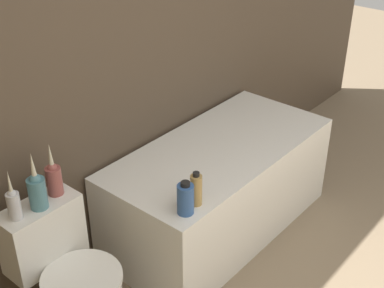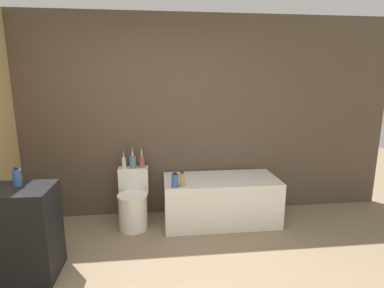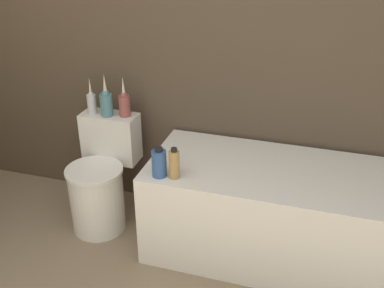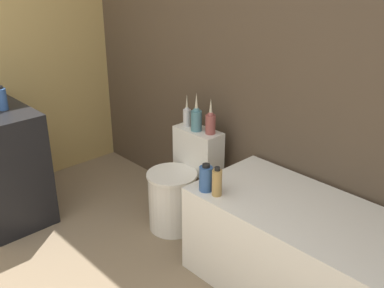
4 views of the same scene
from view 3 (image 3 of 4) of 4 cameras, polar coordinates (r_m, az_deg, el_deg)
wall_back_tiled at (r=2.83m, az=-4.30°, el=15.93°), size 6.40×0.06×2.60m
bathtub at (r=2.70m, az=9.96°, el=-8.44°), size 1.42×0.67×0.58m
toilet at (r=2.97m, az=-11.48°, el=-4.61°), size 0.37×0.52×0.70m
vase_gold at (r=2.95m, az=-12.64°, el=5.30°), size 0.06×0.06×0.24m
vase_silver at (r=2.89m, az=-10.84°, el=5.27°), size 0.08×0.08×0.28m
vase_bronze at (r=2.86m, az=-8.59°, el=5.16°), size 0.07×0.07×0.26m
shampoo_bottle_tall at (r=2.42m, az=-4.20°, el=-2.42°), size 0.08×0.08×0.17m
shampoo_bottle_short at (r=2.39m, az=-2.27°, el=-2.57°), size 0.06×0.06×0.18m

